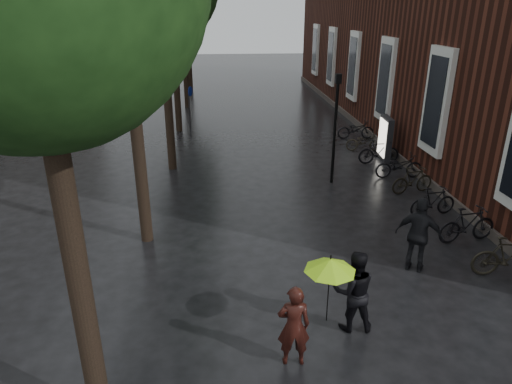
{
  "coord_description": "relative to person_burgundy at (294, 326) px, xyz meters",
  "views": [
    {
      "loc": [
        -2.05,
        -4.46,
        6.02
      ],
      "look_at": [
        -1.05,
        7.17,
        1.25
      ],
      "focal_mm": 32.0,
      "sensor_mm": 36.0,
      "label": 1
    }
  ],
  "objects": [
    {
      "name": "pedestrian_walking",
      "position": [
        3.5,
        2.87,
        0.14
      ],
      "size": [
        1.18,
        0.99,
        1.89
      ],
      "primitive_type": "imported",
      "rotation": [
        0.0,
        0.0,
        2.57
      ],
      "color": "black",
      "rests_on": "ground"
    },
    {
      "name": "lamp_post",
      "position": [
        2.89,
        8.93,
        1.57
      ],
      "size": [
        0.2,
        0.2,
        3.91
      ],
      "rotation": [
        0.0,
        0.0,
        -0.09
      ],
      "color": "black",
      "rests_on": "ground"
    },
    {
      "name": "person_burgundy",
      "position": [
        0.0,
        0.0,
        0.0
      ],
      "size": [
        0.6,
        0.41,
        1.61
      ],
      "primitive_type": "imported",
      "rotation": [
        0.0,
        0.0,
        3.1
      ],
      "color": "black",
      "rests_on": "ground"
    },
    {
      "name": "cycle_sign",
      "position": [
        -2.52,
        15.57,
        0.85
      ],
      "size": [
        0.13,
        0.45,
        2.5
      ],
      "rotation": [
        0.0,
        0.0,
        -0.35
      ],
      "color": "#262628",
      "rests_on": "ground"
    },
    {
      "name": "parked_bicycles",
      "position": [
        5.42,
        8.62,
        -0.32
      ],
      "size": [
        2.02,
        12.97,
        1.05
      ],
      "color": "black",
      "rests_on": "ground"
    },
    {
      "name": "person_black",
      "position": [
        1.33,
        0.87,
        0.06
      ],
      "size": [
        0.88,
        0.71,
        1.72
      ],
      "primitive_type": "imported",
      "rotation": [
        0.0,
        0.0,
        3.08
      ],
      "color": "black",
      "rests_on": "ground"
    },
    {
      "name": "lime_umbrella",
      "position": [
        0.72,
        0.5,
        0.9
      ],
      "size": [
        0.96,
        0.96,
        1.42
      ],
      "rotation": [
        0.0,
        0.0,
        0.14
      ],
      "color": "black",
      "rests_on": "ground"
    },
    {
      "name": "ad_lightbox",
      "position": [
        5.69,
        11.38,
        0.11
      ],
      "size": [
        0.28,
        1.21,
        1.82
      ],
      "rotation": [
        0.0,
        0.0,
        -0.08
      ],
      "color": "black",
      "rests_on": "ground"
    },
    {
      "name": "brick_building",
      "position": [
        11.3,
        17.47,
        5.19
      ],
      "size": [
        10.2,
        33.2,
        12.0
      ],
      "color": "#38160F",
      "rests_on": "ground"
    }
  ]
}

